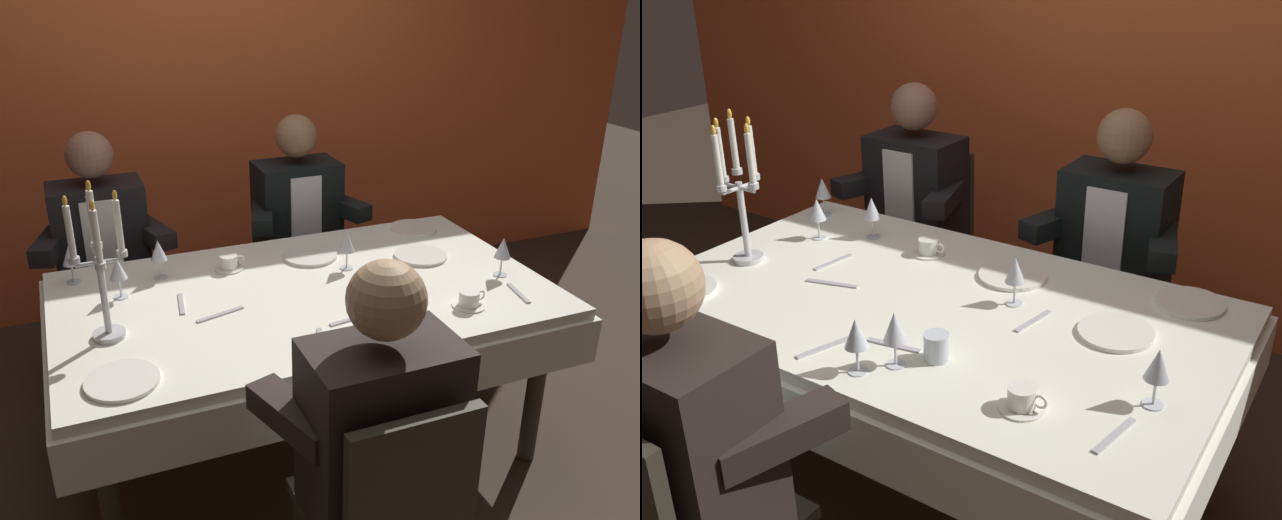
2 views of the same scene
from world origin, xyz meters
TOP-DOWN VIEW (x-y plane):
  - ground_plane at (0.00, 0.00)m, footprint 12.00×12.00m
  - back_wall at (0.00, 1.66)m, footprint 6.00×0.12m
  - dining_table at (0.00, 0.00)m, footprint 1.94×1.14m
  - candelabra at (-0.75, -0.09)m, footprint 0.19×0.19m
  - dinner_plate_0 at (0.72, 0.42)m, footprint 0.22×0.22m
  - dinner_plate_1 at (0.59, 0.12)m, footprint 0.23×0.23m
  - dinner_plate_2 at (-0.74, -0.39)m, footprint 0.23×0.23m
  - dinner_plate_3 at (0.14, 0.30)m, footprint 0.24×0.24m
  - wine_glass_0 at (0.24, 0.13)m, footprint 0.07×0.07m
  - wine_glass_1 at (-0.83, 0.41)m, footprint 0.07×0.07m
  - wine_glass_2 at (0.07, -0.45)m, footprint 0.07×0.07m
  - wine_glass_3 at (-0.67, 0.21)m, footprint 0.07×0.07m
  - wine_glass_4 at (-0.50, 0.33)m, footprint 0.07×0.07m
  - wine_glass_5 at (0.13, -0.37)m, footprint 0.07×0.07m
  - wine_glass_6 at (0.80, -0.17)m, footprint 0.07×0.07m
  - water_tumbler_0 at (0.21, -0.28)m, footprint 0.07×0.07m
  - coffee_cup_0 at (-0.22, 0.31)m, footprint 0.13×0.12m
  - coffee_cup_1 at (0.52, -0.35)m, footprint 0.13×0.12m
  - knife_0 at (-0.36, -0.08)m, footprint 0.19×0.07m
  - spoon_1 at (0.07, -0.29)m, footprint 0.17×0.04m
  - fork_2 at (0.76, -0.34)m, footprint 0.05×0.17m
  - fork_3 at (0.34, 0.06)m, footprint 0.05×0.17m
  - spoon_4 at (-0.47, 0.06)m, footprint 0.04×0.17m
  - knife_5 at (-0.09, -0.40)m, footprint 0.08×0.19m
  - seated_diner_0 at (-0.69, 0.89)m, footprint 0.63×0.48m
  - seated_diner_1 at (-0.11, -0.89)m, footprint 0.63×0.48m
  - seated_diner_2 at (0.29, 0.89)m, footprint 0.63×0.48m

SIDE VIEW (x-z plane):
  - ground_plane at x=0.00m, z-range 0.00..0.00m
  - dining_table at x=0.00m, z-range 0.25..0.99m
  - seated_diner_0 at x=-0.69m, z-range 0.12..1.36m
  - seated_diner_1 at x=-0.11m, z-range 0.12..1.36m
  - seated_diner_2 at x=0.29m, z-range 0.12..1.36m
  - knife_0 at x=-0.36m, z-range 0.74..0.75m
  - spoon_1 at x=0.07m, z-range 0.74..0.75m
  - fork_2 at x=0.76m, z-range 0.74..0.75m
  - fork_3 at x=0.34m, z-range 0.74..0.75m
  - spoon_4 at x=-0.47m, z-range 0.74..0.75m
  - knife_5 at x=-0.09m, z-range 0.74..0.75m
  - dinner_plate_0 at x=0.72m, z-range 0.74..0.75m
  - dinner_plate_1 at x=0.59m, z-range 0.74..0.75m
  - dinner_plate_2 at x=-0.74m, z-range 0.74..0.75m
  - dinner_plate_3 at x=0.14m, z-range 0.74..0.75m
  - coffee_cup_0 at x=-0.22m, z-range 0.74..0.80m
  - coffee_cup_1 at x=0.52m, z-range 0.74..0.80m
  - water_tumbler_0 at x=0.21m, z-range 0.74..0.82m
  - wine_glass_0 at x=0.24m, z-range 0.77..0.94m
  - wine_glass_1 at x=-0.83m, z-range 0.77..0.94m
  - wine_glass_2 at x=0.07m, z-range 0.77..0.94m
  - wine_glass_3 at x=-0.67m, z-range 0.77..0.94m
  - wine_glass_5 at x=0.13m, z-range 0.77..0.94m
  - wine_glass_6 at x=0.80m, z-range 0.77..0.94m
  - wine_glass_4 at x=-0.50m, z-range 0.77..0.94m
  - candelabra at x=-0.75m, z-range 0.72..1.28m
  - back_wall at x=0.00m, z-range 0.00..2.70m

